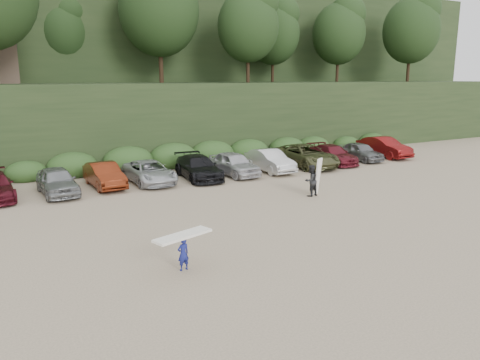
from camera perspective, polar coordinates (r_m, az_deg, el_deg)
ground at (r=21.50m, az=2.14°, el=-5.10°), size 120.00×120.00×0.00m
hillside_backdrop at (r=54.74m, az=-18.33°, el=16.81°), size 90.00×41.50×28.00m
parked_cars at (r=30.06m, az=-7.54°, el=1.35°), size 39.12×5.84×1.63m
child_surfer at (r=16.13m, az=-6.97°, el=-7.97°), size 2.23×1.23×1.29m
adult_surfer at (r=26.17m, az=8.70°, el=-0.02°), size 1.36×0.82×2.07m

